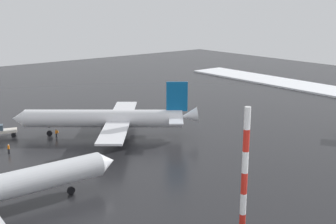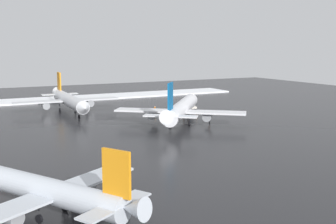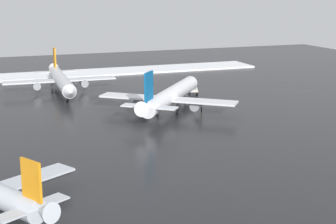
# 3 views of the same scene
# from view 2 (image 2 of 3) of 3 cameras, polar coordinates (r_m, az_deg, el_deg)

# --- Properties ---
(ground_plane) EXTENTS (240.00, 240.00, 0.00)m
(ground_plane) POSITION_cam_2_polar(r_m,az_deg,el_deg) (90.35, 0.42, -2.83)
(ground_plane) COLOR #232326
(snow_bank_left) EXTENTS (14.00, 116.00, 0.52)m
(snow_bank_left) POSITION_cam_2_polar(r_m,az_deg,el_deg) (152.06, -11.45, 1.90)
(snow_bank_left) COLOR white
(snow_bank_left) RESTS_ON ground_plane
(airplane_distant_tail) EXTENTS (30.99, 27.96, 11.04)m
(airplane_distant_tail) POSITION_cam_2_polar(r_m,az_deg,el_deg) (100.28, 1.80, 0.46)
(airplane_distant_tail) COLOR white
(airplane_distant_tail) RESTS_ON ground_plane
(airplane_parked_portside) EXTENTS (26.82, 22.93, 8.78)m
(airplane_parked_portside) POSITION_cam_2_polar(r_m,az_deg,el_deg) (49.10, -16.91, -9.90)
(airplane_parked_portside) COLOR silver
(airplane_parked_portside) RESTS_ON ground_plane
(airplane_foreground_jet) EXTENTS (35.51, 29.40, 10.55)m
(airplane_foreground_jet) POSITION_cam_2_polar(r_m,az_deg,el_deg) (120.14, -13.26, 1.56)
(airplane_foreground_jet) COLOR silver
(airplane_foreground_jet) RESTS_ON ground_plane
(pushback_tug) EXTENTS (5.08, 3.64, 2.50)m
(pushback_tug) POSITION_cam_2_polar(r_m,az_deg,el_deg) (121.12, 3.19, 0.79)
(pushback_tug) COLOR silver
(pushback_tug) RESTS_ON ground_plane
(ground_crew_beside_wing) EXTENTS (0.36, 0.36, 1.71)m
(ground_crew_beside_wing) POSITION_cam_2_polar(r_m,az_deg,el_deg) (118.42, -1.79, 0.46)
(ground_crew_beside_wing) COLOR black
(ground_crew_beside_wing) RESTS_ON ground_plane
(ground_crew_by_nose_gear) EXTENTS (0.36, 0.36, 1.71)m
(ground_crew_by_nose_gear) POSITION_cam_2_polar(r_m,az_deg,el_deg) (102.20, 5.64, -0.94)
(ground_crew_by_nose_gear) COLOR black
(ground_crew_by_nose_gear) RESTS_ON ground_plane
(ground_crew_mid_apron) EXTENTS (0.36, 0.36, 1.71)m
(ground_crew_mid_apron) POSITION_cam_2_polar(r_m,az_deg,el_deg) (110.82, 2.16, -0.13)
(ground_crew_mid_apron) COLOR black
(ground_crew_mid_apron) RESTS_ON ground_plane
(traffic_cone_near_nose) EXTENTS (0.36, 0.36, 0.55)m
(traffic_cone_near_nose) POSITION_cam_2_polar(r_m,az_deg,el_deg) (111.08, 3.94, -0.49)
(traffic_cone_near_nose) COLOR orange
(traffic_cone_near_nose) RESTS_ON ground_plane
(traffic_cone_mid_line) EXTENTS (0.36, 0.36, 0.55)m
(traffic_cone_mid_line) POSITION_cam_2_polar(r_m,az_deg,el_deg) (101.46, -0.22, -1.37)
(traffic_cone_mid_line) COLOR orange
(traffic_cone_mid_line) RESTS_ON ground_plane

